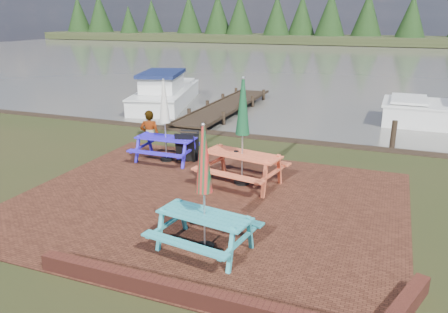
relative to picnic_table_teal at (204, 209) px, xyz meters
name	(u,v)px	position (x,y,z in m)	size (l,w,h in m)	color
ground	(189,220)	(-0.83, 1.03, -0.85)	(120.00, 120.00, 0.00)	black
paving	(207,202)	(-0.83, 2.03, -0.84)	(9.00, 7.50, 0.02)	#381B11
brick_wall	(248,301)	(1.31, -1.38, -0.70)	(6.21, 1.79, 0.30)	#4C1E16
water	(354,61)	(-0.83, 38.03, -0.85)	(120.00, 60.00, 0.02)	#44433A
far_treeline	(375,22)	(-0.83, 67.03, 2.43)	(120.00, 10.00, 8.10)	black
picnic_table_teal	(204,209)	(0.00, 0.00, 0.00)	(1.97, 1.81, 2.44)	teal
picnic_table_red	(242,149)	(-0.45, 3.44, 0.12)	(2.30, 2.12, 2.78)	#DF5E39
picnic_table_blue	(165,134)	(-3.21, 4.42, 0.01)	(1.80, 1.61, 2.47)	#2A1AC8
chalkboard	(187,146)	(-2.60, 4.62, -0.38)	(0.61, 0.66, 0.93)	black
jetty	(225,107)	(-4.33, 12.31, -0.74)	(1.76, 9.08, 1.00)	black
boat_jetty	(165,94)	(-7.85, 12.91, -0.47)	(4.03, 7.15, 1.96)	silver
person	(149,111)	(-5.14, 6.71, 0.10)	(0.70, 0.46, 1.92)	gray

